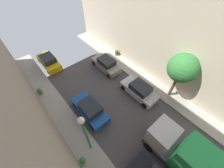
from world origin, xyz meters
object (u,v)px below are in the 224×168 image
at_px(potted_plant_1, 117,52).
at_px(potted_plant_2, 83,161).
at_px(parked_car_right_2, 106,64).
at_px(parked_car_right_1, 139,90).
at_px(lamp_post, 85,131).
at_px(delivery_truck, 194,163).
at_px(street_tree_1, 183,68).
at_px(parked_car_left_3, 90,109).
at_px(parked_car_left_4, 49,62).
at_px(potted_plant_0, 39,91).

height_order(potted_plant_1, potted_plant_2, potted_plant_1).
bearing_deg(parked_car_right_2, parked_car_right_1, -90.00).
xyz_separation_m(parked_car_right_1, lamp_post, (-7.30, -1.23, 2.88)).
bearing_deg(delivery_truck, street_tree_1, 43.28).
distance_m(parked_car_left_3, parked_car_left_4, 9.55).
height_order(parked_car_right_1, lamp_post, lamp_post).
relative_size(parked_car_right_1, potted_plant_0, 5.34).
bearing_deg(potted_plant_2, parked_car_left_3, 47.40).
bearing_deg(delivery_truck, potted_plant_2, 136.11).
bearing_deg(parked_car_left_3, lamp_post, -124.75).
xyz_separation_m(parked_car_left_3, potted_plant_2, (-2.97, -3.23, -0.16)).
relative_size(parked_car_right_1, lamp_post, 0.81).
bearing_deg(parked_car_left_4, street_tree_1, -59.46).
distance_m(parked_car_right_1, delivery_truck, 7.74).
bearing_deg(delivery_truck, parked_car_left_3, 107.27).
bearing_deg(potted_plant_1, parked_car_left_3, -147.27).
relative_size(parked_car_left_4, potted_plant_2, 5.62).
bearing_deg(lamp_post, parked_car_left_3, 55.25).
relative_size(parked_car_right_2, potted_plant_2, 5.62).
bearing_deg(parked_car_left_3, delivery_truck, -72.73).
distance_m(delivery_truck, potted_plant_2, 7.96).
distance_m(delivery_truck, potted_plant_0, 15.39).
bearing_deg(potted_plant_1, delivery_truck, -111.77).
bearing_deg(parked_car_left_3, street_tree_1, -25.77).
distance_m(parked_car_right_2, potted_plant_2, 11.18).
distance_m(parked_car_left_4, parked_car_right_1, 12.31).
relative_size(parked_car_right_1, street_tree_1, 0.80).
distance_m(street_tree_1, potted_plant_2, 11.41).
distance_m(potted_plant_2, lamp_post, 3.27).
bearing_deg(potted_plant_0, parked_car_right_2, -9.82).
height_order(potted_plant_0, potted_plant_1, potted_plant_1).
height_order(parked_car_left_3, potted_plant_2, parked_car_left_3).
height_order(parked_car_left_3, delivery_truck, delivery_truck).
bearing_deg(street_tree_1, parked_car_left_4, 120.54).
height_order(parked_car_right_1, parked_car_right_2, same).
height_order(parked_car_right_1, potted_plant_1, parked_car_right_1).
height_order(potted_plant_1, lamp_post, lamp_post).
xyz_separation_m(potted_plant_0, potted_plant_2, (-0.12, -8.84, -0.00)).
distance_m(potted_plant_0, lamp_post, 8.94).
height_order(parked_car_right_2, potted_plant_0, parked_car_right_2).
height_order(delivery_truck, street_tree_1, street_tree_1).
distance_m(parked_car_left_4, parked_car_right_2, 7.62).
bearing_deg(parked_car_right_1, street_tree_1, -42.80).
xyz_separation_m(potted_plant_2, lamp_post, (1.07, 0.49, 3.05)).
relative_size(parked_car_left_4, parked_car_right_1, 1.00).
distance_m(parked_car_left_4, potted_plant_1, 9.31).
distance_m(parked_car_left_4, potted_plant_0, 4.87).
bearing_deg(potted_plant_0, parked_car_left_3, -63.02).
distance_m(street_tree_1, potted_plant_0, 14.70).
relative_size(delivery_truck, street_tree_1, 1.25).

